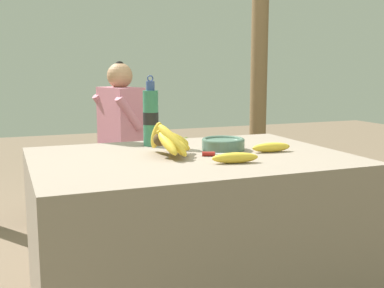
% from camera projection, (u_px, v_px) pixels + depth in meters
% --- Properties ---
extents(market_counter, '(1.34, 0.95, 0.70)m').
position_uv_depth(market_counter, '(190.00, 232.00, 2.14)').
color(market_counter, gray).
rests_on(market_counter, ground_plane).
extents(banana_bunch_ripe, '(0.20, 0.31, 0.16)m').
position_uv_depth(banana_bunch_ripe, '(168.00, 139.00, 2.05)').
color(banana_bunch_ripe, '#4C381E').
rests_on(banana_bunch_ripe, market_counter).
extents(serving_bowl, '(0.20, 0.20, 0.06)m').
position_uv_depth(serving_bowl, '(223.00, 144.00, 2.21)').
color(serving_bowl, '#4C6B5B').
rests_on(serving_bowl, market_counter).
extents(water_bottle, '(0.07, 0.07, 0.34)m').
position_uv_depth(water_bottle, '(151.00, 117.00, 2.31)').
color(water_bottle, '#337556').
rests_on(water_bottle, market_counter).
extents(loose_banana_front, '(0.19, 0.08, 0.04)m').
position_uv_depth(loose_banana_front, '(235.00, 158.00, 1.91)').
color(loose_banana_front, gold).
rests_on(loose_banana_front, market_counter).
extents(loose_banana_side, '(0.19, 0.06, 0.04)m').
position_uv_depth(loose_banana_side, '(271.00, 147.00, 2.16)').
color(loose_banana_side, gold).
rests_on(loose_banana_side, market_counter).
extents(knife, '(0.21, 0.11, 0.02)m').
position_uv_depth(knife, '(221.00, 154.00, 2.06)').
color(knife, '#BCBCC1').
rests_on(knife, market_counter).
extents(wooden_bench, '(1.42, 0.32, 0.43)m').
position_uv_depth(wooden_bench, '(136.00, 167.00, 3.52)').
color(wooden_bench, brown).
rests_on(wooden_bench, ground_plane).
extents(seated_vendor, '(0.46, 0.43, 1.12)m').
position_uv_depth(seated_vendor, '(115.00, 130.00, 3.38)').
color(seated_vendor, '#564C60').
rests_on(seated_vendor, ground_plane).
extents(banana_bunch_green, '(0.18, 0.30, 0.14)m').
position_uv_depth(banana_bunch_green, '(189.00, 144.00, 3.65)').
color(banana_bunch_green, '#4C381E').
rests_on(banana_bunch_green, wooden_bench).
extents(support_post_far, '(0.14, 0.14, 2.42)m').
position_uv_depth(support_post_far, '(259.00, 51.00, 4.02)').
color(support_post_far, brown).
rests_on(support_post_far, ground_plane).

